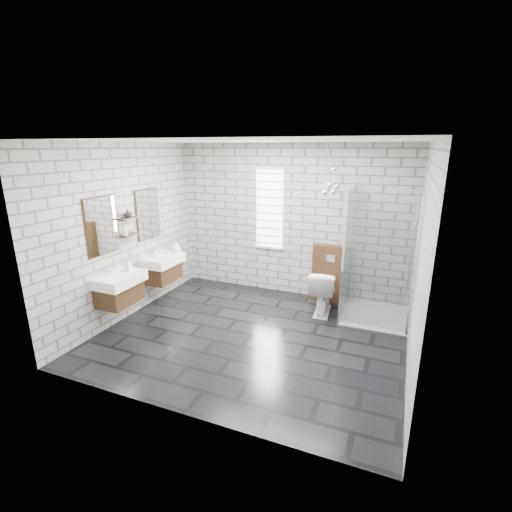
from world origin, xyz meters
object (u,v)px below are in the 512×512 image
Objects in this scene: cistern_panel at (330,273)px; shower_enclosure at (370,289)px; vanity_left at (117,280)px; vanity_right at (160,261)px; toilet at (323,291)px.

cistern_panel is 0.90m from shower_enclosure.
vanity_left is 1.57× the size of cistern_panel.
vanity_right is (0.00, 1.04, 0.00)m from vanity_left.
toilet is (2.68, 0.65, -0.39)m from vanity_right.
toilet is (2.68, 1.69, -0.39)m from vanity_left.
toilet is (0.00, -0.54, -0.13)m from cistern_panel.
cistern_panel reaches higher than toilet.
cistern_panel is (2.68, 2.22, -0.26)m from vanity_left.
shower_enclosure reaches higher than cistern_panel.
vanity_left is 2.15× the size of toilet.
cistern_panel is at bearing -94.87° from toilet.
shower_enclosure is (3.41, 1.71, -0.25)m from vanity_left.
vanity_left is 0.77× the size of shower_enclosure.
shower_enclosure is at bearing 176.68° from toilet.
cistern_panel is 0.49× the size of shower_enclosure.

